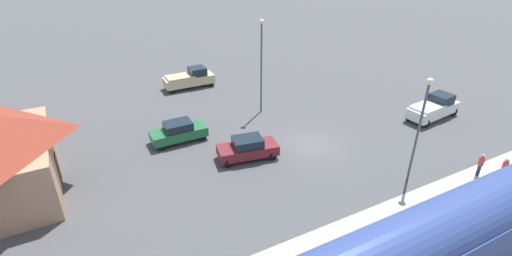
{
  "coord_description": "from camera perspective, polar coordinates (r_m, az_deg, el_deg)",
  "views": [
    {
      "loc": [
        -21.07,
        16.21,
        15.39
      ],
      "look_at": [
        2.96,
        3.61,
        1.0
      ],
      "focal_mm": 26.21,
      "sensor_mm": 36.0,
      "label": 1
    }
  ],
  "objects": [
    {
      "name": "sedan_maroon",
      "position": [
        28.16,
        -1.28,
        -3.08
      ],
      "size": [
        2.61,
        4.75,
        1.74
      ],
      "color": "maroon",
      "rests_on": "ground"
    },
    {
      "name": "pedestrian_waiting_far",
      "position": [
        29.92,
        31.09,
        -4.65
      ],
      "size": [
        0.36,
        0.36,
        1.71
      ],
      "color": "#23284C",
      "rests_on": "platform"
    },
    {
      "name": "platform",
      "position": [
        24.85,
        22.32,
        -12.41
      ],
      "size": [
        3.2,
        46.0,
        0.3
      ],
      "color": "#A8A399",
      "rests_on": "ground"
    },
    {
      "name": "sedan_green",
      "position": [
        31.07,
        -11.74,
        -0.54
      ],
      "size": [
        1.84,
        4.5,
        1.74
      ],
      "color": "#236638",
      "rests_on": "ground"
    },
    {
      "name": "light_pole_near_platform",
      "position": [
        25.87,
        23.87,
        1.18
      ],
      "size": [
        0.44,
        0.44,
        7.56
      ],
      "color": "#515156",
      "rests_on": "ground"
    },
    {
      "name": "ground_plane",
      "position": [
        30.71,
        8.57,
        -2.47
      ],
      "size": [
        200.0,
        200.0,
        0.0
      ],
      "primitive_type": "plane",
      "color": "#4C4C4F"
    },
    {
      "name": "pickup_tan",
      "position": [
        41.91,
        -10.07,
        7.47
      ],
      "size": [
        2.0,
        5.41,
        2.14
      ],
      "color": "#C6B284",
      "rests_on": "ground"
    },
    {
      "name": "pedestrian_on_platform",
      "position": [
        30.24,
        33.7,
        -5.08
      ],
      "size": [
        0.36,
        0.36,
        1.71
      ],
      "color": "#333338",
      "rests_on": "platform"
    },
    {
      "name": "light_pole_lot_center",
      "position": [
        33.91,
        0.83,
        10.8
      ],
      "size": [
        0.44,
        0.44,
        8.71
      ],
      "color": "#515156",
      "rests_on": "ground"
    },
    {
      "name": "pickup_white",
      "position": [
        37.9,
        25.52,
        2.82
      ],
      "size": [
        2.53,
        5.58,
        2.14
      ],
      "color": "white",
      "rests_on": "ground"
    }
  ]
}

